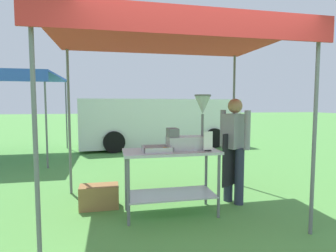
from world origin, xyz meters
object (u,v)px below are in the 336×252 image
object	(u,v)px
menu_sign	(208,143)
van_white	(160,122)
donut_fryer	(191,131)
donut_tray	(157,150)
stall_canopy	(170,41)
neighbour_tent	(1,77)
donut_cart	(171,167)
supply_crate	(99,196)
vendor	(234,145)

from	to	relation	value
menu_sign	van_white	distance (m)	6.30
donut_fryer	donut_tray	bearing A→B (deg)	-170.57
stall_canopy	donut_fryer	distance (m)	1.27
donut_fryer	menu_sign	xyz separation A→B (m)	(0.19, -0.20, -0.15)
stall_canopy	donut_tray	bearing A→B (deg)	-142.98
neighbour_tent	van_white	bearing A→B (deg)	16.91
donut_cart	supply_crate	xyz separation A→B (m)	(-0.99, 0.43, -0.49)
donut_fryer	van_white	distance (m)	6.13
vendor	neighbour_tent	world-z (taller)	neighbour_tent
stall_canopy	donut_tray	distance (m)	1.49
menu_sign	neighbour_tent	world-z (taller)	neighbour_tent
menu_sign	van_white	xyz separation A→B (m)	(0.45, 6.28, -0.13)
stall_canopy	neighbour_tent	distance (m)	5.92
stall_canopy	van_white	bearing A→B (deg)	81.26
donut_cart	donut_tray	xyz separation A→B (m)	(-0.20, -0.05, 0.26)
stall_canopy	supply_crate	bearing A→B (deg)	161.24
stall_canopy	supply_crate	world-z (taller)	stall_canopy
donut_fryer	menu_sign	bearing A→B (deg)	-46.89
van_white	supply_crate	bearing A→B (deg)	-108.60
menu_sign	donut_fryer	bearing A→B (deg)	133.11
stall_canopy	donut_tray	world-z (taller)	stall_canopy
donut_tray	van_white	size ratio (longest dim) A/B	0.07
donut_fryer	neighbour_tent	xyz separation A→B (m)	(-4.01, 4.67, 1.10)
donut_tray	supply_crate	distance (m)	1.19
vendor	van_white	distance (m)	5.88
vendor	stall_canopy	bearing A→B (deg)	-172.51
van_white	neighbour_tent	bearing A→B (deg)	-163.09
donut_tray	menu_sign	bearing A→B (deg)	-10.02
donut_tray	vendor	xyz separation A→B (m)	(1.24, 0.29, -0.02)
menu_sign	supply_crate	world-z (taller)	menu_sign
vendor	supply_crate	xyz separation A→B (m)	(-2.03, 0.20, -0.73)
donut_tray	vendor	world-z (taller)	vendor
stall_canopy	supply_crate	xyz separation A→B (m)	(-0.99, 0.34, -2.22)
vendor	neighbour_tent	distance (m)	6.67
donut_fryer	neighbour_tent	distance (m)	6.26
stall_canopy	van_white	distance (m)	6.27
donut_fryer	van_white	world-z (taller)	van_white
vendor	supply_crate	bearing A→B (deg)	174.42
neighbour_tent	vendor	bearing A→B (deg)	-43.12
donut_fryer	supply_crate	size ratio (longest dim) A/B	1.36
stall_canopy	supply_crate	distance (m)	2.45
donut_cart	van_white	bearing A→B (deg)	81.40
neighbour_tent	donut_cart	bearing A→B (deg)	-51.59
neighbour_tent	supply_crate	bearing A→B (deg)	-57.30
vendor	neighbour_tent	bearing A→B (deg)	136.88
donut_cart	menu_sign	world-z (taller)	menu_sign
donut_tray	donut_fryer	bearing A→B (deg)	9.43
van_white	donut_tray	bearing A→B (deg)	-100.31
donut_fryer	vendor	distance (m)	0.82
van_white	donut_fryer	bearing A→B (deg)	-95.99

